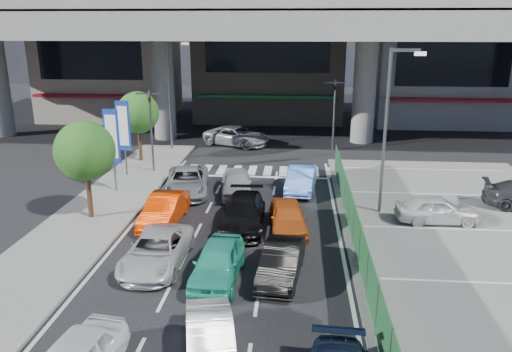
# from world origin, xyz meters

# --- Properties ---
(ground) EXTENTS (120.00, 120.00, 0.00)m
(ground) POSITION_xyz_m (0.00, 0.00, 0.00)
(ground) COLOR black
(ground) RESTS_ON ground
(parking_lot) EXTENTS (12.00, 28.00, 0.06)m
(parking_lot) POSITION_xyz_m (11.00, 2.00, 0.03)
(parking_lot) COLOR slate
(parking_lot) RESTS_ON ground
(sidewalk_left) EXTENTS (4.00, 30.00, 0.12)m
(sidewalk_left) POSITION_xyz_m (-7.00, 4.00, 0.06)
(sidewalk_left) COLOR slate
(sidewalk_left) RESTS_ON ground
(fence_run) EXTENTS (0.16, 22.00, 1.80)m
(fence_run) POSITION_xyz_m (5.30, 1.00, 0.90)
(fence_run) COLOR #1B4F27
(fence_run) RESTS_ON ground
(expressway) EXTENTS (64.00, 14.00, 10.75)m
(expressway) POSITION_xyz_m (0.00, 22.00, 8.76)
(expressway) COLOR slate
(expressway) RESTS_ON ground
(building_west) EXTENTS (12.00, 10.90, 13.00)m
(building_west) POSITION_xyz_m (-16.00, 31.97, 6.49)
(building_west) COLOR gray
(building_west) RESTS_ON ground
(building_center) EXTENTS (14.00, 10.90, 15.00)m
(building_center) POSITION_xyz_m (0.00, 32.97, 7.49)
(building_center) COLOR gray
(building_center) RESTS_ON ground
(building_east) EXTENTS (12.00, 10.90, 12.00)m
(building_east) POSITION_xyz_m (16.00, 31.97, 5.99)
(building_east) COLOR gray
(building_east) RESTS_ON ground
(traffic_light_left) EXTENTS (1.60, 1.24, 5.20)m
(traffic_light_left) POSITION_xyz_m (-6.20, 12.00, 3.94)
(traffic_light_left) COLOR #595B60
(traffic_light_left) RESTS_ON ground
(traffic_light_right) EXTENTS (1.60, 1.24, 5.20)m
(traffic_light_right) POSITION_xyz_m (5.50, 19.00, 3.94)
(traffic_light_right) COLOR #595B60
(traffic_light_right) RESTS_ON ground
(street_lamp_right) EXTENTS (1.65, 0.22, 8.00)m
(street_lamp_right) POSITION_xyz_m (7.17, 6.00, 4.77)
(street_lamp_right) COLOR #595B60
(street_lamp_right) RESTS_ON ground
(street_lamp_left) EXTENTS (1.65, 0.22, 8.00)m
(street_lamp_left) POSITION_xyz_m (-6.33, 18.00, 4.77)
(street_lamp_left) COLOR #595B60
(street_lamp_left) RESTS_ON ground
(signboard_near) EXTENTS (0.80, 0.14, 4.70)m
(signboard_near) POSITION_xyz_m (-7.20, 7.99, 3.06)
(signboard_near) COLOR #595B60
(signboard_near) RESTS_ON ground
(signboard_far) EXTENTS (0.80, 0.14, 4.70)m
(signboard_far) POSITION_xyz_m (-7.60, 10.99, 3.06)
(signboard_far) COLOR #595B60
(signboard_far) RESTS_ON ground
(tree_near) EXTENTS (2.80, 2.80, 4.80)m
(tree_near) POSITION_xyz_m (-7.00, 4.00, 3.39)
(tree_near) COLOR #382314
(tree_near) RESTS_ON ground
(tree_far) EXTENTS (2.80, 2.80, 4.80)m
(tree_far) POSITION_xyz_m (-7.80, 14.50, 3.39)
(tree_far) COLOR #382314
(tree_far) RESTS_ON ground
(hatch_white_back_mid) EXTENTS (2.12, 3.93, 1.23)m
(hatch_white_back_mid) POSITION_xyz_m (0.55, -6.02, 0.61)
(hatch_white_back_mid) COLOR white
(hatch_white_back_mid) RESTS_ON ground
(sedan_white_mid_left) EXTENTS (2.19, 4.62, 1.27)m
(sedan_white_mid_left) POSITION_xyz_m (-2.49, -0.53, 0.64)
(sedan_white_mid_left) COLOR silver
(sedan_white_mid_left) RESTS_ON ground
(taxi_teal_mid) EXTENTS (1.80, 4.12, 1.38)m
(taxi_teal_mid) POSITION_xyz_m (0.04, -1.43, 0.69)
(taxi_teal_mid) COLOR #2BAE8E
(taxi_teal_mid) RESTS_ON ground
(hatch_black_mid_right) EXTENTS (1.81, 4.01, 1.28)m
(hatch_black_mid_right) POSITION_xyz_m (2.35, -1.15, 0.64)
(hatch_black_mid_right) COLOR black
(hatch_black_mid_right) RESTS_ON ground
(taxi_orange_left) EXTENTS (1.59, 4.23, 1.38)m
(taxi_orange_left) POSITION_xyz_m (-3.30, 3.74, 0.69)
(taxi_orange_left) COLOR red
(taxi_orange_left) RESTS_ON ground
(sedan_black_mid) EXTENTS (2.04, 4.80, 1.38)m
(sedan_black_mid) POSITION_xyz_m (0.43, 3.58, 0.69)
(sedan_black_mid) COLOR black
(sedan_black_mid) RESTS_ON ground
(taxi_orange_right) EXTENTS (2.02, 4.09, 1.34)m
(taxi_orange_right) POSITION_xyz_m (2.49, 3.27, 0.67)
(taxi_orange_right) COLOR #BC5117
(taxi_orange_right) RESTS_ON ground
(wagon_silver_front_left) EXTENTS (3.04, 5.26, 1.38)m
(wagon_silver_front_left) POSITION_xyz_m (-3.20, 8.19, 0.69)
(wagon_silver_front_left) COLOR #9A9EA2
(wagon_silver_front_left) RESTS_ON ground
(sedan_white_front_mid) EXTENTS (2.16, 4.23, 1.38)m
(sedan_white_front_mid) POSITION_xyz_m (-0.43, 8.15, 0.69)
(sedan_white_front_mid) COLOR silver
(sedan_white_front_mid) RESTS_ON ground
(kei_truck_front_right) EXTENTS (1.89, 4.32, 1.38)m
(kei_truck_front_right) POSITION_xyz_m (3.12, 9.20, 0.69)
(kei_truck_front_right) COLOR #5788E6
(kei_truck_front_right) RESTS_ON ground
(crossing_wagon_silver) EXTENTS (5.72, 4.32, 1.44)m
(crossing_wagon_silver) POSITION_xyz_m (-1.84, 19.97, 0.72)
(crossing_wagon_silver) COLOR #AEB1B6
(crossing_wagon_silver) RESTS_ON ground
(parked_sedan_white) EXTENTS (3.84, 1.61, 1.30)m
(parked_sedan_white) POSITION_xyz_m (9.46, 4.79, 0.71)
(parked_sedan_white) COLOR silver
(parked_sedan_white) RESTS_ON parking_lot
(traffic_cone) EXTENTS (0.47, 0.47, 0.74)m
(traffic_cone) POSITION_xyz_m (5.60, 6.12, 0.43)
(traffic_cone) COLOR #FA470D
(traffic_cone) RESTS_ON parking_lot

